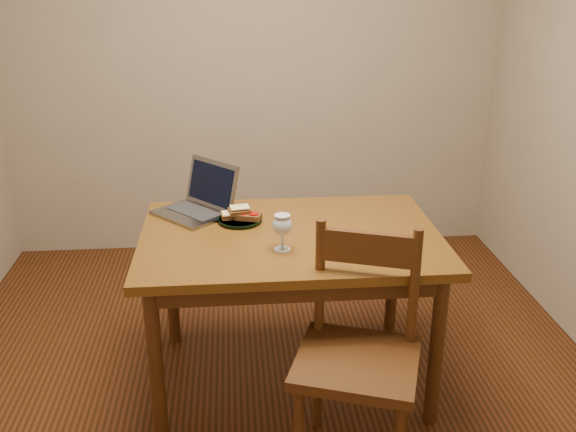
{
  "coord_description": "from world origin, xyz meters",
  "views": [
    {
      "loc": [
        -0.14,
        -2.54,
        1.83
      ],
      "look_at": [
        0.09,
        0.07,
        0.8
      ],
      "focal_mm": 40.0,
      "sensor_mm": 36.0,
      "label": 1
    }
  ],
  "objects": [
    {
      "name": "table",
      "position": [
        0.1,
        0.02,
        0.65
      ],
      "size": [
        1.3,
        0.9,
        0.74
      ],
      "color": "#502D0D",
      "rests_on": "floor"
    },
    {
      "name": "laptop",
      "position": [
        -0.3,
        0.32,
        0.8
      ],
      "size": [
        0.43,
        0.43,
        0.23
      ],
      "rotation": [
        0.0,
        0.0,
        -0.83
      ],
      "color": "slate",
      "rests_on": "table"
    },
    {
      "name": "chair",
      "position": [
        0.3,
        -0.53,
        0.52
      ],
      "size": [
        0.56,
        0.55,
        0.48
      ],
      "rotation": [
        0.0,
        0.0,
        -0.34
      ],
      "color": "#371F0B",
      "rests_on": "floor"
    },
    {
      "name": "sandwich_tomato",
      "position": [
        -0.08,
        0.16,
        0.77
      ],
      "size": [
        0.13,
        0.1,
        0.03
      ],
      "primitive_type": null,
      "rotation": [
        0.0,
        0.0,
        -0.31
      ],
      "color": "#381E0C",
      "rests_on": "plate"
    },
    {
      "name": "milk_glass",
      "position": [
        0.05,
        -0.15,
        0.82
      ],
      "size": [
        0.08,
        0.08,
        0.16
      ],
      "primitive_type": null,
      "color": "white",
      "rests_on": "table"
    },
    {
      "name": "plate",
      "position": [
        -0.12,
        0.17,
        0.75
      ],
      "size": [
        0.2,
        0.2,
        0.02
      ],
      "primitive_type": "cylinder",
      "color": "black",
      "rests_on": "table"
    },
    {
      "name": "front_wall",
      "position": [
        0.0,
        -1.61,
        1.3
      ],
      "size": [
        3.2,
        0.02,
        2.6
      ],
      "primitive_type": "cube",
      "color": "gray",
      "rests_on": "floor"
    },
    {
      "name": "sandwich_cheese",
      "position": [
        -0.15,
        0.18,
        0.77
      ],
      "size": [
        0.11,
        0.07,
        0.03
      ],
      "primitive_type": null,
      "rotation": [
        0.0,
        0.0,
        0.11
      ],
      "color": "#381E0C",
      "rests_on": "plate"
    },
    {
      "name": "floor",
      "position": [
        0.0,
        0.0,
        -0.01
      ],
      "size": [
        3.2,
        3.2,
        0.02
      ],
      "primitive_type": "cube",
      "color": "black",
      "rests_on": "ground"
    },
    {
      "name": "sandwich_top",
      "position": [
        -0.12,
        0.18,
        0.8
      ],
      "size": [
        0.11,
        0.08,
        0.03
      ],
      "primitive_type": null,
      "rotation": [
        0.0,
        0.0,
        0.25
      ],
      "color": "#381E0C",
      "rests_on": "plate"
    },
    {
      "name": "back_wall",
      "position": [
        0.0,
        1.61,
        1.3
      ],
      "size": [
        3.2,
        0.02,
        2.6
      ],
      "primitive_type": "cube",
      "color": "gray",
      "rests_on": "floor"
    }
  ]
}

